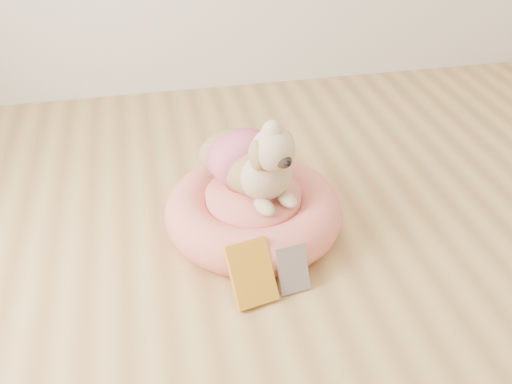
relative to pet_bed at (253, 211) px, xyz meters
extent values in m
cylinder|color=#FF7463|center=(0.00, 0.00, -0.03)|extent=(0.52, 0.52, 0.11)
torus|color=#FF7463|center=(0.00, 0.00, 0.00)|extent=(0.71, 0.71, 0.18)
cylinder|color=#FF7463|center=(0.00, 0.00, 0.05)|extent=(0.38, 0.38, 0.10)
cube|color=yellow|center=(-0.08, -0.37, 0.01)|extent=(0.18, 0.18, 0.20)
cube|color=silver|center=(0.07, -0.36, -0.01)|extent=(0.12, 0.10, 0.16)
camera|label=1|loc=(-0.37, -1.81, 1.36)|focal=40.00mm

